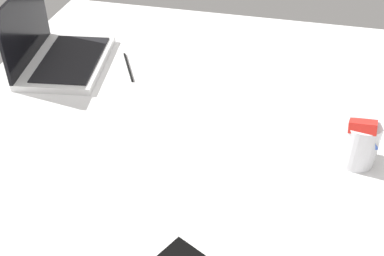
{
  "coord_description": "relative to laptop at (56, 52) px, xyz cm",
  "views": [
    {
      "loc": [
        -76.67,
        -18.3,
        93.32
      ],
      "look_at": [
        11.6,
        2.78,
        24.0
      ],
      "focal_mm": 45.33,
      "sensor_mm": 36.0,
      "label": 1
    }
  ],
  "objects": [
    {
      "name": "bed_mattress",
      "position": [
        -41.27,
        -52.6,
        -13.41
      ],
      "size": [
        180.0,
        140.0,
        18.0
      ],
      "primitive_type": "cube",
      "color": "white",
      "rests_on": "ground"
    },
    {
      "name": "laptop",
      "position": [
        0.0,
        0.0,
        0.0
      ],
      "size": [
        35.95,
        27.48,
        23.0
      ],
      "rotation": [
        0.0,
        0.0,
        0.14
      ],
      "color": "silver",
      "rests_on": "bed_mattress"
    },
    {
      "name": "snack_cup",
      "position": [
        -25.48,
        -88.13,
        1.47
      ],
      "size": [
        9.0,
        9.0,
        13.21
      ],
      "color": "silver",
      "rests_on": "bed_mattress"
    },
    {
      "name": "charger_cable",
      "position": [
        3.01,
        -21.96,
        -4.11
      ],
      "size": [
        15.33,
        8.43,
        0.6
      ],
      "primitive_type": "cube",
      "rotation": [
        0.0,
        0.0,
        0.48
      ],
      "color": "black",
      "rests_on": "bed_mattress"
    }
  ]
}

